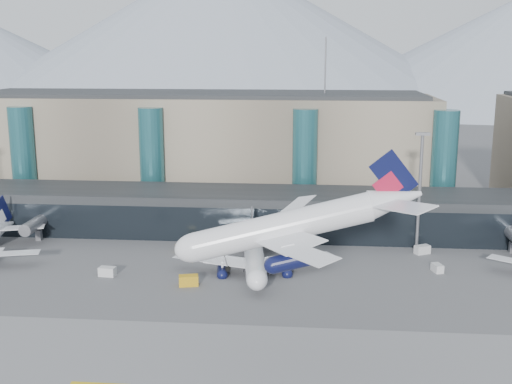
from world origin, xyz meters
TOP-DOWN VIEW (x-y plane):
  - ground at (0.00, 0.00)m, footprint 900.00×900.00m
  - concourse at (-0.02, 57.73)m, footprint 170.00×27.00m
  - terminal_main at (-25.00, 90.00)m, footprint 130.00×30.00m
  - teal_towers at (-14.99, 74.01)m, footprint 116.40×19.40m
  - mountain_ridge at (15.97, 380.00)m, footprint 910.00×400.00m
  - lightmast_mid at (30.00, 48.00)m, footprint 3.00×1.20m
  - hero_jet at (6.30, -8.73)m, footprint 33.57×34.01m
  - jet_parked_mid at (-4.28, 32.35)m, footprint 33.34×33.30m
  - veh_a at (-31.98, 25.25)m, footprint 3.30×2.07m
  - veh_b at (-21.02, 42.58)m, footprint 2.35×3.06m
  - veh_d at (30.70, 44.65)m, footprint 3.63×2.99m
  - veh_g at (31.77, 33.24)m, footprint 2.27×3.05m
  - veh_h at (-15.40, 21.54)m, footprint 3.86×2.61m

SIDE VIEW (x-z plane):
  - ground at x=0.00m, z-range 0.00..0.00m
  - veh_b at x=-21.02m, z-range 0.00..1.56m
  - veh_g at x=31.77m, z-range 0.00..1.58m
  - veh_a at x=-31.98m, z-range 0.00..1.76m
  - veh_d at x=30.70m, z-range 0.00..1.83m
  - veh_h at x=-15.40m, z-range 0.00..1.96m
  - jet_parked_mid at x=-4.28m, z-range -1.32..9.50m
  - concourse at x=-0.02m, z-range -0.03..9.97m
  - teal_towers at x=-14.99m, z-range -8.99..37.01m
  - lightmast_mid at x=30.00m, z-range 1.62..27.22m
  - terminal_main at x=-25.00m, z-range -0.06..30.94m
  - hero_jet at x=6.30m, z-range 16.22..27.20m
  - mountain_ridge at x=15.97m, z-range -9.26..100.74m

